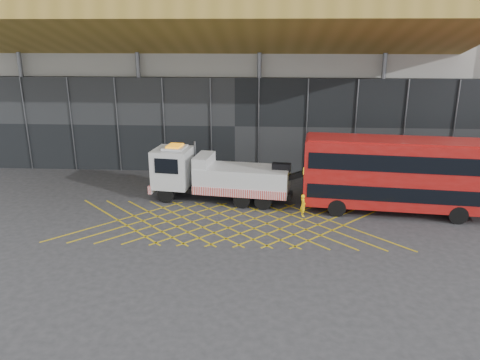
{
  "coord_description": "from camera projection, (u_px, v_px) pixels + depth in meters",
  "views": [
    {
      "loc": [
        4.66,
        -27.45,
        11.67
      ],
      "look_at": [
        3.0,
        1.5,
        2.4
      ],
      "focal_mm": 35.0,
      "sensor_mm": 36.0,
      "label": 1
    }
  ],
  "objects": [
    {
      "name": "ground_plane",
      "position": [
        192.0,
        222.0,
        29.91
      ],
      "size": [
        120.0,
        120.0,
        0.0
      ],
      "primitive_type": "plane",
      "color": "#2D2D30"
    },
    {
      "name": "bus_towed",
      "position": [
        399.0,
        173.0,
        30.6
      ],
      "size": [
        12.63,
        4.21,
        5.05
      ],
      "rotation": [
        0.0,
        0.0,
        -0.11
      ],
      "color": "#9E0F0C",
      "rests_on": "ground_plane"
    },
    {
      "name": "construction_building",
      "position": [
        239.0,
        60.0,
        44.57
      ],
      "size": [
        55.0,
        23.97,
        18.0
      ],
      "color": "#989892",
      "rests_on": "ground_plane"
    },
    {
      "name": "recovery_truck",
      "position": [
        215.0,
        176.0,
        33.2
      ],
      "size": [
        11.62,
        4.11,
        4.03
      ],
      "rotation": [
        0.0,
        0.0,
        -0.14
      ],
      "color": "black",
      "rests_on": "ground_plane"
    },
    {
      "name": "worker",
      "position": [
        303.0,
        205.0,
        30.68
      ],
      "size": [
        0.47,
        0.61,
        1.5
      ],
      "primitive_type": "imported",
      "rotation": [
        0.0,
        0.0,
        1.78
      ],
      "color": "yellow",
      "rests_on": "ground_plane"
    },
    {
      "name": "road_markings",
      "position": [
        229.0,
        223.0,
        29.78
      ],
      "size": [
        21.56,
        7.16,
        0.01
      ],
      "color": "gold",
      "rests_on": "ground_plane"
    }
  ]
}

